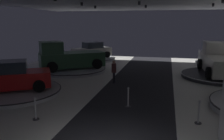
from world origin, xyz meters
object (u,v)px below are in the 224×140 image
Objects in this scene: display_platform_deep_left at (92,59)px; visitor_walking_near at (114,70)px; display_platform_far_left at (72,69)px; display_car_deep_left at (92,51)px; display_platform_far_right at (219,76)px; display_platform_mid_left at (14,91)px; display_car_deep_right at (223,55)px; pickup_truck_far_right at (220,61)px; display_platform_deep_right at (222,63)px; pickup_truck_far_left at (68,57)px; display_car_mid_left at (12,77)px.

visitor_walking_near reaches higher than display_platform_deep_left.
display_platform_deep_left is at bearing 92.81° from display_platform_far_left.
display_car_deep_left is 13.56m from display_platform_far_right.
display_car_deep_right is at bearing 43.24° from display_platform_mid_left.
display_platform_deep_left is at bearing 154.83° from pickup_truck_far_right.
display_platform_deep_right is 14.61m from display_platform_far_left.
pickup_truck_far_right reaches higher than display_car_deep_right.
pickup_truck_far_left is 1.03× the size of pickup_truck_far_right.
display_car_deep_right reaches higher than display_platform_far_right.
display_platform_mid_left is 13.20m from display_platform_deep_left.
visitor_walking_near reaches higher than display_platform_far_left.
display_car_deep_right is 0.77× the size of display_platform_far_right.
pickup_truck_far_left reaches higher than display_car_mid_left.
visitor_walking_near is (5.18, 3.77, 0.76)m from display_platform_mid_left.
visitor_walking_near is (4.68, -9.41, 0.76)m from display_platform_deep_left.
display_car_deep_right is at bearing 4.63° from display_platform_deep_right.
display_platform_deep_right is 19.22m from display_platform_mid_left.
pickup_truck_far_left reaches higher than visitor_walking_near.
display_platform_deep_right is at bearing -0.03° from display_platform_deep_left.
display_car_mid_left is 13.24m from display_car_deep_left.
display_platform_deep_left is at bearing 179.97° from display_platform_deep_right.
display_car_deep_left is at bearing 116.27° from visitor_walking_near.
display_car_deep_right is 14.96m from pickup_truck_far_left.
display_platform_mid_left is at bearing -92.26° from display_car_deep_left.
pickup_truck_far_right is at bearing 30.70° from display_platform_mid_left.
display_platform_far_left is 11.82m from display_platform_far_right.
display_car_deep_left is (-13.47, 0.03, 0.89)m from display_platform_deep_right.
display_platform_far_right is (12.63, 7.17, 0.02)m from display_platform_mid_left.
pickup_truck_far_right is at bearing -103.81° from display_car_deep_right.
display_car_deep_right is 5.86m from pickup_truck_far_right.
display_platform_deep_right is at bearing 76.48° from pickup_truck_far_right.
display_platform_far_right is at bearing 1.46° from display_platform_far_left.
pickup_truck_far_left reaches higher than display_car_deep_left.
display_car_deep_right is 0.83× the size of display_platform_deep_left.
display_car_deep_left is at bearing 87.63° from display_car_mid_left.
display_car_mid_left reaches higher than display_platform_deep_right.
display_platform_far_left is 1.11m from pickup_truck_far_left.
visitor_walking_near is at bearing -35.33° from display_platform_far_left.
display_platform_far_right is 3.57× the size of visitor_walking_near.
display_platform_deep_right is 0.87× the size of display_platform_far_right.
display_platform_deep_right is 19.27m from display_car_mid_left.
display_car_deep_right is at bearing 77.00° from display_platform_far_right.
pickup_truck_far_right is 8.32m from visitor_walking_near.
display_car_deep_left reaches higher than display_platform_far_right.
pickup_truck_far_right is (-0.01, 0.32, 1.06)m from display_platform_far_right.
display_platform_deep_right is at bearing 25.59° from display_platform_far_left.
display_platform_far_left is at bearing -176.99° from pickup_truck_far_right.
display_car_deep_left reaches higher than display_platform_mid_left.
display_platform_mid_left is 1.02× the size of pickup_truck_far_right.
display_platform_mid_left is at bearing -149.30° from pickup_truck_far_right.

